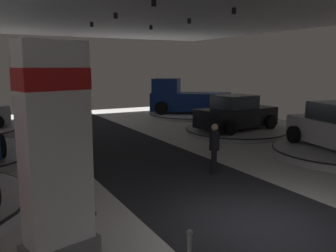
% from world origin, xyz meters
% --- Properties ---
extents(ground, '(24.00, 44.00, 0.06)m').
position_xyz_m(ground, '(0.00, 0.00, -0.02)').
color(ground, silver).
extents(brand_sign_pylon, '(1.38, 0.92, 3.78)m').
position_xyz_m(brand_sign_pylon, '(-4.11, 0.78, 1.96)').
color(brand_sign_pylon, slate).
rests_on(brand_sign_pylon, ground).
extents(display_platform_far_right, '(5.05, 5.05, 0.24)m').
position_xyz_m(display_platform_far_right, '(6.30, 8.86, 0.14)').
color(display_platform_far_right, '#B7B7BC').
rests_on(display_platform_far_right, ground).
extents(display_car_far_right, '(4.39, 2.64, 1.71)m').
position_xyz_m(display_car_far_right, '(6.27, 8.85, 1.00)').
color(display_car_far_right, black).
rests_on(display_car_far_right, display_platform_far_right).
extents(display_platform_deep_right, '(5.68, 5.68, 0.24)m').
position_xyz_m(display_platform_deep_right, '(7.70, 15.36, 0.14)').
color(display_platform_deep_right, silver).
rests_on(display_platform_deep_right, ground).
extents(pickup_truck_deep_right, '(5.48, 4.89, 2.30)m').
position_xyz_m(pickup_truck_deep_right, '(7.44, 15.55, 1.18)').
color(pickup_truck_deep_right, navy).
rests_on(pickup_truck_deep_right, display_platform_deep_right).
extents(visitor_walking_near, '(0.32, 0.32, 1.59)m').
position_xyz_m(visitor_walking_near, '(1.33, 3.79, 0.91)').
color(visitor_walking_near, black).
rests_on(visitor_walking_near, ground).
extents(stanchion_a, '(0.28, 0.28, 1.01)m').
position_xyz_m(stanchion_a, '(-3.10, 2.42, 0.37)').
color(stanchion_a, '#333338').
rests_on(stanchion_a, ground).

